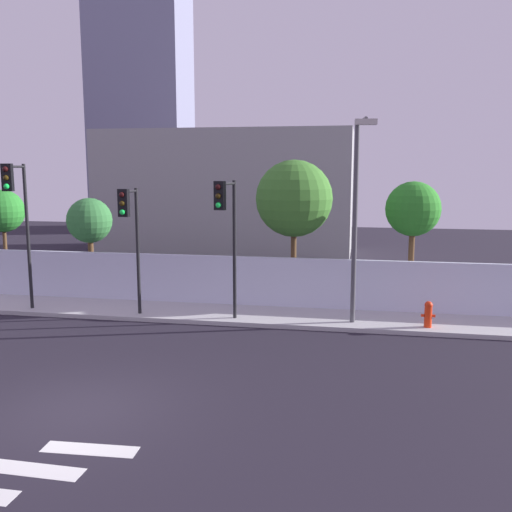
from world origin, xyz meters
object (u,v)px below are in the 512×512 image
(traffic_light_right, at_px, (227,220))
(roadside_tree_rightmost, at_px, (413,210))
(roadside_tree_midleft, at_px, (90,221))
(fire_hydrant, at_px, (428,313))
(roadside_tree_leftmost, at_px, (3,212))
(traffic_light_center, at_px, (130,224))
(roadside_tree_midright, at_px, (294,199))
(traffic_light_left, at_px, (18,206))
(street_lamp_curbside, at_px, (357,205))

(traffic_light_right, height_order, roadside_tree_rightmost, traffic_light_right)
(roadside_tree_midleft, height_order, roadside_tree_rightmost, roadside_tree_rightmost)
(traffic_light_right, relative_size, roadside_tree_midleft, 1.17)
(fire_hydrant, xyz_separation_m, roadside_tree_midleft, (-13.19, 3.42, 2.40))
(roadside_tree_leftmost, relative_size, roadside_tree_rightmost, 0.91)
(fire_hydrant, relative_size, roadside_tree_midleft, 0.21)
(traffic_light_center, relative_size, roadside_tree_rightmost, 0.93)
(roadside_tree_leftmost, distance_m, roadside_tree_midright, 12.42)
(traffic_light_left, relative_size, street_lamp_curbside, 0.80)
(traffic_light_left, bearing_deg, roadside_tree_rightmost, 16.99)
(traffic_light_center, xyz_separation_m, roadside_tree_midright, (5.01, 3.96, 0.67))
(traffic_light_right, distance_m, fire_hydrant, 7.08)
(traffic_light_center, distance_m, roadside_tree_midleft, 5.26)
(traffic_light_center, distance_m, traffic_light_right, 3.32)
(roadside_tree_midright, bearing_deg, roadside_tree_rightmost, -0.00)
(roadside_tree_midleft, height_order, roadside_tree_midright, roadside_tree_midright)
(roadside_tree_midleft, bearing_deg, roadside_tree_midright, 0.00)
(roadside_tree_leftmost, xyz_separation_m, roadside_tree_midleft, (3.93, -0.00, -0.35))
(fire_hydrant, relative_size, roadside_tree_midright, 0.15)
(street_lamp_curbside, height_order, roadside_tree_midright, street_lamp_curbside)
(traffic_light_left, height_order, traffic_light_center, traffic_light_left)
(traffic_light_right, xyz_separation_m, roadside_tree_midleft, (-6.76, 4.00, -0.52))
(fire_hydrant, relative_size, roadside_tree_leftmost, 0.20)
(street_lamp_curbside, bearing_deg, roadside_tree_rightmost, 60.19)
(fire_hydrant, distance_m, roadside_tree_leftmost, 17.68)
(traffic_light_left, height_order, fire_hydrant, traffic_light_left)
(roadside_tree_rightmost, bearing_deg, traffic_light_center, -157.24)
(traffic_light_center, height_order, fire_hydrant, traffic_light_center)
(traffic_light_center, height_order, street_lamp_curbside, street_lamp_curbside)
(traffic_light_right, bearing_deg, roadside_tree_rightmost, 33.13)
(traffic_light_left, bearing_deg, roadside_tree_leftmost, 129.65)
(traffic_light_right, height_order, street_lamp_curbside, street_lamp_curbside)
(street_lamp_curbside, distance_m, roadside_tree_rightmost, 4.12)
(traffic_light_left, relative_size, fire_hydrant, 6.11)
(traffic_light_right, relative_size, fire_hydrant, 5.47)
(traffic_light_right, height_order, roadside_tree_midright, roadside_tree_midright)
(street_lamp_curbside, distance_m, roadside_tree_leftmost, 15.22)
(traffic_light_center, height_order, roadside_tree_leftmost, traffic_light_center)
(traffic_light_right, bearing_deg, traffic_light_center, 179.34)
(traffic_light_center, xyz_separation_m, fire_hydrant, (9.74, 0.54, -2.73))
(roadside_tree_midleft, xyz_separation_m, roadside_tree_rightmost, (12.89, 0.00, 0.64))
(roadside_tree_midleft, relative_size, roadside_tree_midright, 0.72)
(traffic_light_left, height_order, roadside_tree_midleft, traffic_light_left)
(street_lamp_curbside, xyz_separation_m, fire_hydrant, (2.34, 0.14, -3.42))
(roadside_tree_leftmost, xyz_separation_m, roadside_tree_rightmost, (16.82, -0.00, 0.30))
(roadside_tree_leftmost, relative_size, roadside_tree_midleft, 1.08)
(roadside_tree_midleft, bearing_deg, street_lamp_curbside, -18.14)
(street_lamp_curbside, bearing_deg, roadside_tree_midright, 123.87)
(traffic_light_center, distance_m, fire_hydrant, 10.13)
(traffic_light_right, bearing_deg, fire_hydrant, 5.16)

